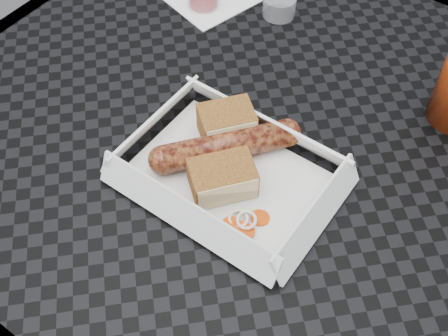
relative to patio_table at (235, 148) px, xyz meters
The scene contains 8 objects.
ground 0.67m from the patio_table, ahead, with size 60.00×60.00×0.00m, color #58585B.
patio_table is the anchor object (origin of this frame).
food_tray 0.13m from the patio_table, 59.84° to the right, with size 0.22×0.15×0.00m, color white.
bratwurst 0.13m from the patio_table, 64.51° to the right, with size 0.13×0.16×0.04m.
bread_near 0.11m from the patio_table, 71.25° to the right, with size 0.07×0.05×0.04m, color brown.
bread_far 0.16m from the patio_table, 62.61° to the right, with size 0.07×0.05×0.04m, color brown.
veg_garnish 0.19m from the patio_table, 52.46° to the right, with size 0.03×0.03×0.00m.
condiment_cup_empty 0.23m from the patio_table, 107.30° to the left, with size 0.05×0.05×0.03m, color silver.
Camera 1 is at (0.28, -0.42, 1.28)m, focal length 45.00 mm.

